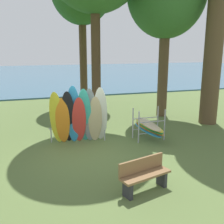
{
  "coord_description": "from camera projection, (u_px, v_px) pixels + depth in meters",
  "views": [
    {
      "loc": [
        -2.05,
        -8.56,
        3.6
      ],
      "look_at": [
        1.04,
        1.32,
        1.1
      ],
      "focal_mm": 43.15,
      "sensor_mm": 36.0,
      "label": 1
    }
  ],
  "objects": [
    {
      "name": "lake_water",
      "position": [
        44.0,
        74.0,
        36.17
      ],
      "size": [
        80.0,
        36.0,
        0.1
      ],
      "primitive_type": "cube",
      "color": "#38607A",
      "rests_on": "ground"
    },
    {
      "name": "board_storage_rack",
      "position": [
        148.0,
        126.0,
        10.71
      ],
      "size": [
        1.15,
        2.13,
        1.25
      ],
      "color": "#9EA0A5",
      "rests_on": "ground"
    },
    {
      "name": "leaning_board_pile",
      "position": [
        79.0,
        118.0,
        10.05
      ],
      "size": [
        2.31,
        1.06,
        2.29
      ],
      "color": "yellow",
      "rests_on": "ground"
    },
    {
      "name": "ground_plane",
      "position": [
        95.0,
        153.0,
        9.38
      ],
      "size": [
        80.0,
        80.0,
        0.0
      ],
      "primitive_type": "plane",
      "color": "#566B38"
    },
    {
      "name": "park_bench",
      "position": [
        144.0,
        174.0,
        6.85
      ],
      "size": [
        1.46,
        0.77,
        0.85
      ],
      "color": "#2D2D33",
      "rests_on": "ground"
    }
  ]
}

